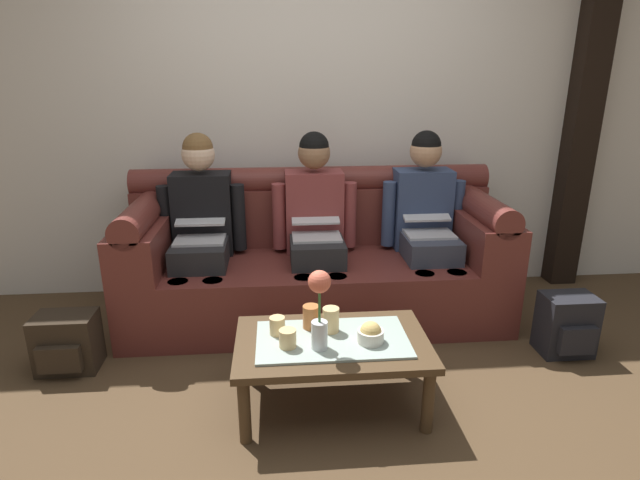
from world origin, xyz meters
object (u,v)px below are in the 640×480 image
object	(u,v)px
cup_near_right	(288,338)
cup_far_center	(311,317)
person_left	(201,223)
person_middle	(315,220)
person_right	(426,218)
cup_near_left	(277,326)
flower_vase	(319,304)
snack_bowl	(371,334)
coffee_table	(332,348)
couch	(315,262)
backpack_right	(567,325)
backpack_left	(67,343)
cup_far_left	(330,320)

from	to	relation	value
cup_near_right	cup_far_center	distance (m)	0.22
person_left	person_middle	xyz separation A→B (m)	(0.74, 0.00, -0.00)
person_right	cup_near_left	bearing A→B (deg)	-135.75
flower_vase	snack_bowl	bearing A→B (deg)	8.57
cup_near_left	cup_far_center	size ratio (longest dim) A/B	0.76
snack_bowl	cup_near_left	bearing A→B (deg)	165.42
person_left	cup_near_right	size ratio (longest dim) A/B	14.00
coffee_table	cup_far_center	size ratio (longest dim) A/B	7.92
person_left	person_right	world-z (taller)	same
couch	backpack_right	bearing A→B (deg)	-25.24
coffee_table	backpack_left	size ratio (longest dim) A/B	2.86
person_right	snack_bowl	xyz separation A→B (m)	(-0.56, -1.09, -0.25)
person_middle	backpack_right	world-z (taller)	person_middle
flower_vase	cup_near_left	world-z (taller)	flower_vase
cup_near_right	cup_far_center	size ratio (longest dim) A/B	0.74
person_middle	coffee_table	world-z (taller)	person_middle
couch	snack_bowl	distance (m)	1.11
couch	person_left	size ratio (longest dim) A/B	2.00
cup_near_left	backpack_left	bearing A→B (deg)	161.98
couch	coffee_table	distance (m)	1.04
coffee_table	backpack_left	bearing A→B (deg)	162.77
flower_vase	cup_far_center	xyz separation A→B (m)	(-0.02, 0.20, -0.16)
person_middle	backpack_left	size ratio (longest dim) A/B	3.76
person_middle	person_right	bearing A→B (deg)	-0.00
person_middle	backpack_left	xyz separation A→B (m)	(-1.42, -0.59, -0.50)
person_left	snack_bowl	bearing A→B (deg)	-49.96
person_right	cup_far_center	distance (m)	1.26
person_right	cup_near_right	size ratio (longest dim) A/B	14.00
person_right	person_left	bearing A→B (deg)	-180.00
person_middle	backpack_right	distance (m)	1.64
couch	cup_far_left	xyz separation A→B (m)	(-0.00, -0.97, 0.06)
couch	cup_far_center	bearing A→B (deg)	-95.79
person_right	cup_far_center	size ratio (longest dim) A/B	10.42
person_right	cup_far_center	world-z (taller)	person_right
couch	backpack_right	size ratio (longest dim) A/B	6.77
cup_near_right	cup_far_center	bearing A→B (deg)	55.99
cup_far_center	backpack_left	bearing A→B (deg)	166.22
coffee_table	cup_far_center	xyz separation A→B (m)	(-0.09, 0.12, 0.11)
person_left	person_right	size ratio (longest dim) A/B	1.00
snack_bowl	cup_far_center	distance (m)	0.32
snack_bowl	backpack_right	bearing A→B (deg)	18.74
coffee_table	flower_vase	world-z (taller)	flower_vase
coffee_table	backpack_right	xyz separation A→B (m)	(1.42, 0.37, -0.14)
cup_near_right	cup_far_center	xyz separation A→B (m)	(0.12, 0.18, 0.02)
cup_near_right	backpack_right	bearing A→B (deg)	14.91
person_middle	cup_near_left	bearing A→B (deg)	-105.04
cup_far_left	person_right	bearing A→B (deg)	52.51
person_middle	cup_far_center	size ratio (longest dim) A/B	10.42
cup_near_right	backpack_left	xyz separation A→B (m)	(-1.21, 0.51, -0.25)
cup_near_left	snack_bowl	bearing A→B (deg)	-14.58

